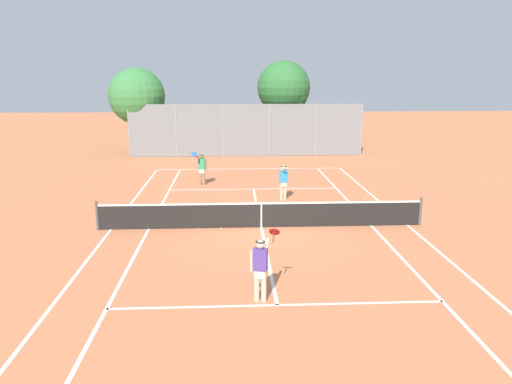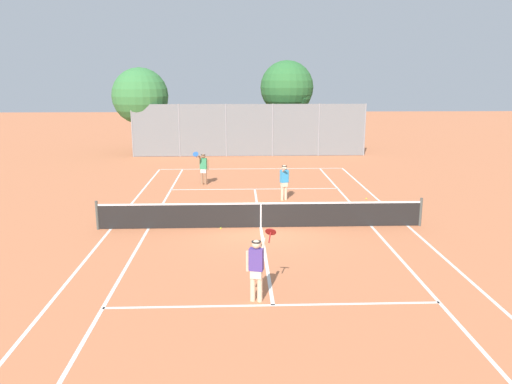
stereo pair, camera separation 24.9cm
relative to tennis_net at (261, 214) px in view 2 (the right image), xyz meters
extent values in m
plane|color=#C67047|center=(0.00, 0.00, -0.51)|extent=(120.00, 120.00, 0.00)
cube|color=silver|center=(0.00, 11.90, -0.51)|extent=(11.00, 0.10, 0.01)
cube|color=silver|center=(-5.50, 0.00, -0.51)|extent=(0.10, 23.80, 0.01)
cube|color=silver|center=(5.50, 0.00, -0.51)|extent=(0.10, 23.80, 0.01)
cube|color=silver|center=(-4.13, 0.00, -0.51)|extent=(0.10, 23.80, 0.01)
cube|color=silver|center=(4.13, 0.00, -0.51)|extent=(0.10, 23.80, 0.01)
cube|color=silver|center=(0.00, -6.40, -0.51)|extent=(8.26, 0.10, 0.01)
cube|color=silver|center=(0.00, 6.40, -0.51)|extent=(8.26, 0.10, 0.01)
cube|color=silver|center=(0.00, 0.00, -0.51)|extent=(0.10, 12.80, 0.01)
cylinder|color=#474C47|center=(-5.95, 0.00, 0.03)|extent=(0.10, 0.10, 1.07)
cylinder|color=#474C47|center=(5.95, 0.00, 0.03)|extent=(0.10, 0.10, 1.07)
cube|color=black|center=(0.00, 0.00, -0.04)|extent=(11.90, 0.02, 0.89)
cube|color=white|center=(0.00, 0.00, 0.41)|extent=(11.90, 0.03, 0.06)
cube|color=white|center=(0.00, 0.00, -0.06)|extent=(0.05, 0.03, 0.89)
cylinder|color=beige|center=(-0.49, -6.12, -0.10)|extent=(0.13, 0.13, 0.82)
cylinder|color=beige|center=(-0.31, -6.17, -0.10)|extent=(0.13, 0.13, 0.82)
cube|color=beige|center=(-0.40, -6.14, 0.23)|extent=(0.32, 0.24, 0.24)
cube|color=#4C388C|center=(-0.40, -6.14, 0.59)|extent=(0.38, 0.28, 0.56)
sphere|color=beige|center=(-0.40, -6.14, 0.98)|extent=(0.22, 0.22, 0.22)
cylinder|color=black|center=(-0.40, -6.14, 1.05)|extent=(0.23, 0.23, 0.02)
cylinder|color=beige|center=(-0.61, -6.09, 0.53)|extent=(0.08, 0.08, 0.52)
cylinder|color=beige|center=(-0.24, -6.04, 0.88)|extent=(0.19, 0.46, 0.35)
cylinder|color=maroon|center=(-0.05, -5.82, 1.04)|extent=(0.09, 0.25, 0.22)
cylinder|color=maroon|center=(-0.02, -5.70, 1.15)|extent=(0.32, 0.26, 0.23)
cylinder|color=#936B4C|center=(-2.49, 7.50, -0.10)|extent=(0.13, 0.13, 0.82)
cylinder|color=#936B4C|center=(-2.67, 7.53, -0.10)|extent=(0.13, 0.13, 0.82)
cube|color=white|center=(-2.58, 7.51, 0.23)|extent=(0.31, 0.22, 0.24)
cube|color=#338C59|center=(-2.58, 7.51, 0.59)|extent=(0.37, 0.25, 0.56)
sphere|color=#936B4C|center=(-2.58, 7.51, 0.98)|extent=(0.22, 0.22, 0.22)
cylinder|color=black|center=(-2.58, 7.51, 1.05)|extent=(0.23, 0.23, 0.02)
cylinder|color=#936B4C|center=(-2.36, 7.48, 0.53)|extent=(0.08, 0.08, 0.52)
cylinder|color=#936B4C|center=(-2.73, 7.40, 0.88)|extent=(0.15, 0.46, 0.35)
cylinder|color=#1E4C99|center=(-2.90, 7.16, 1.04)|extent=(0.07, 0.25, 0.22)
cylinder|color=#1E4C99|center=(-2.92, 7.04, 1.15)|extent=(0.31, 0.24, 0.23)
cylinder|color=beige|center=(1.32, 4.17, -0.10)|extent=(0.13, 0.13, 0.82)
cylinder|color=beige|center=(1.16, 4.10, -0.10)|extent=(0.13, 0.13, 0.82)
cube|color=beige|center=(1.24, 4.14, 0.23)|extent=(0.33, 0.27, 0.24)
cube|color=#3399D8|center=(1.24, 4.14, 0.59)|extent=(0.39, 0.32, 0.56)
sphere|color=beige|center=(1.24, 4.14, 0.98)|extent=(0.22, 0.22, 0.22)
cylinder|color=black|center=(1.24, 4.14, 1.05)|extent=(0.23, 0.23, 0.02)
cylinder|color=beige|center=(1.44, 4.22, 0.53)|extent=(0.08, 0.08, 0.52)
cylinder|color=beige|center=(1.18, 3.96, 0.88)|extent=(0.25, 0.45, 0.35)
sphere|color=#D1DB33|center=(-1.15, 0.57, -0.48)|extent=(0.07, 0.07, 0.07)
sphere|color=#D1DB33|center=(-1.47, -0.13, -0.48)|extent=(0.07, 0.07, 0.07)
sphere|color=#D1DB33|center=(4.99, 4.13, -0.48)|extent=(0.07, 0.07, 0.07)
cylinder|color=gray|center=(-8.02, 16.73, 1.29)|extent=(0.08, 0.08, 3.60)
cylinder|color=gray|center=(-4.81, 16.73, 1.29)|extent=(0.08, 0.08, 3.60)
cylinder|color=gray|center=(-1.60, 16.73, 1.29)|extent=(0.08, 0.08, 3.60)
cylinder|color=gray|center=(1.60, 16.73, 1.29)|extent=(0.08, 0.08, 3.60)
cylinder|color=gray|center=(4.81, 16.73, 1.29)|extent=(0.08, 0.08, 3.60)
cylinder|color=gray|center=(8.02, 16.73, 1.29)|extent=(0.08, 0.08, 3.60)
cube|color=slate|center=(0.00, 16.73, 1.29)|extent=(16.03, 0.02, 3.56)
cylinder|color=brown|center=(-7.65, 18.39, 0.83)|extent=(0.21, 0.21, 2.68)
sphere|color=#387A3D|center=(-7.65, 18.39, 3.56)|extent=(3.95, 3.95, 3.95)
sphere|color=#387A3D|center=(-7.51, 18.52, 3.06)|extent=(2.26, 2.26, 2.26)
cylinder|color=brown|center=(2.82, 19.55, 1.12)|extent=(0.22, 0.22, 3.26)
sphere|color=#2D6B33|center=(2.82, 19.55, 4.11)|extent=(3.89, 3.89, 3.89)
sphere|color=#2D6B33|center=(3.35, 19.20, 3.63)|extent=(2.44, 2.44, 2.44)
camera|label=1|loc=(-1.09, -17.60, 4.97)|focal=35.00mm
camera|label=2|loc=(-0.84, -17.61, 4.97)|focal=35.00mm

